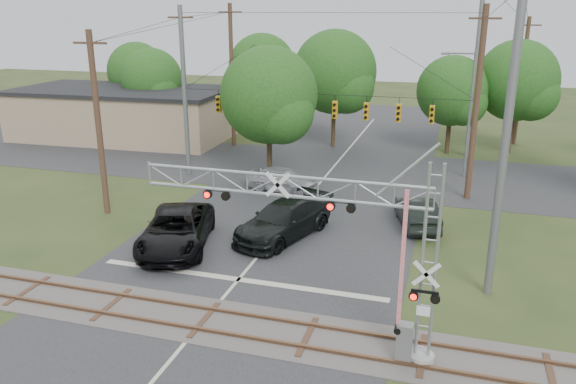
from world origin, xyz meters
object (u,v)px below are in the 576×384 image
(car_dark, at_px, (283,220))
(sedan_silver, at_px, (283,179))
(crossing_gantry, at_px, (336,234))
(streetlight, at_px, (468,108))
(commercial_building, at_px, (124,113))
(pickup_black, at_px, (176,230))
(traffic_signal_span, at_px, (333,102))

(car_dark, xyz_separation_m, sedan_silver, (-2.31, 7.34, -0.12))
(crossing_gantry, height_order, streetlight, streetlight)
(sedan_silver, height_order, commercial_building, commercial_building)
(pickup_black, height_order, sedan_silver, pickup_black)
(commercial_building, xyz_separation_m, streetlight, (29.70, -4.60, 2.58))
(sedan_silver, bearing_deg, streetlight, -48.29)
(crossing_gantry, xyz_separation_m, commercial_building, (-25.59, 27.82, -1.97))
(sedan_silver, xyz_separation_m, streetlight, (11.02, 6.77, 4.03))
(car_dark, height_order, sedan_silver, car_dark)
(crossing_gantry, xyz_separation_m, pickup_black, (-9.23, 6.34, -3.30))
(pickup_black, height_order, streetlight, streetlight)
(traffic_signal_span, relative_size, car_dark, 3.08)
(traffic_signal_span, xyz_separation_m, sedan_silver, (-2.75, -1.90, -4.81))
(pickup_black, distance_m, car_dark, 5.39)
(streetlight, bearing_deg, sedan_silver, -148.42)
(commercial_building, bearing_deg, traffic_signal_span, -25.97)
(crossing_gantry, xyz_separation_m, sedan_silver, (-6.91, 16.45, -3.42))
(crossing_gantry, bearing_deg, car_dark, 116.79)
(commercial_building, bearing_deg, car_dark, -43.85)
(pickup_black, height_order, commercial_building, commercial_building)
(crossing_gantry, distance_m, sedan_silver, 18.17)
(traffic_signal_span, distance_m, streetlight, 9.63)
(pickup_black, height_order, car_dark, pickup_black)
(pickup_black, bearing_deg, traffic_signal_span, 50.97)
(crossing_gantry, distance_m, pickup_black, 11.67)
(traffic_signal_span, xyz_separation_m, streetlight, (8.27, 4.87, -0.78))
(crossing_gantry, relative_size, pickup_black, 1.54)
(traffic_signal_span, relative_size, pickup_black, 2.94)
(commercial_building, distance_m, streetlight, 30.16)
(car_dark, bearing_deg, streetlight, 77.44)
(car_dark, bearing_deg, pickup_black, -129.96)
(crossing_gantry, height_order, sedan_silver, crossing_gantry)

